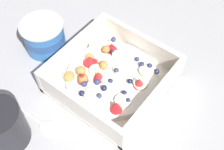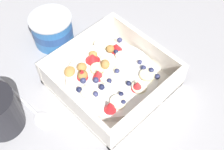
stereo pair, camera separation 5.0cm
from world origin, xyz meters
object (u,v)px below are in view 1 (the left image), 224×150
Objects in this scene: spoon at (39,121)px; coffee_mug at (2,127)px; fruit_bowl at (111,77)px; yogurt_cup at (44,36)px.

coffee_mug is (-0.06, 0.02, 0.04)m from spoon.
yogurt_cup is (-0.01, 0.18, 0.02)m from fruit_bowl.
spoon is at bearing -20.27° from coffee_mug.
coffee_mug is at bearing -152.45° from yogurt_cup.
fruit_bowl is at bearing -86.46° from yogurt_cup.
yogurt_cup is at bearing 41.08° from spoon.
fruit_bowl reaches higher than spoon.
yogurt_cup reaches higher than fruit_bowl.
coffee_mug reaches higher than fruit_bowl.
spoon is at bearing -138.92° from yogurt_cup.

